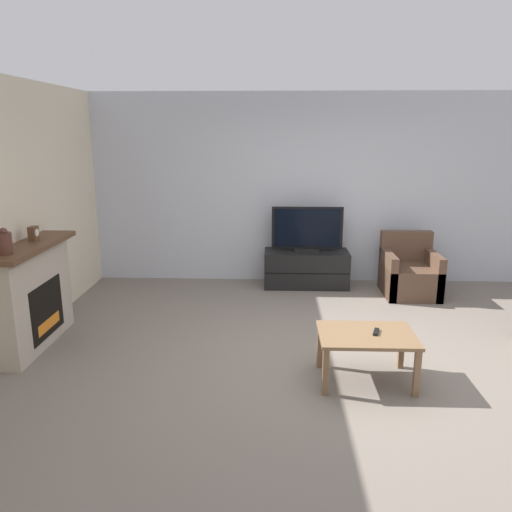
{
  "coord_description": "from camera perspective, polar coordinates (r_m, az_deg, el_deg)",
  "views": [
    {
      "loc": [
        -0.54,
        -4.55,
        2.18
      ],
      "look_at": [
        -0.73,
        0.68,
        0.85
      ],
      "focal_mm": 35.0,
      "sensor_mm": 36.0,
      "label": 1
    }
  ],
  "objects": [
    {
      "name": "tv",
      "position": [
        7.03,
        5.87,
        2.9
      ],
      "size": [
        0.99,
        0.18,
        0.63
      ],
      "color": "black",
      "rests_on": "tv_stand"
    },
    {
      "name": "mantel_clock",
      "position": [
        5.55,
        -24.08,
        2.34
      ],
      "size": [
        0.08,
        0.11,
        0.15
      ],
      "color": "brown",
      "rests_on": "fireplace"
    },
    {
      "name": "coffee_table",
      "position": [
        4.54,
        12.52,
        -9.38
      ],
      "size": [
        0.84,
        0.6,
        0.45
      ],
      "color": "brown",
      "rests_on": "ground"
    },
    {
      "name": "mantel_vase_left",
      "position": [
        5.07,
        -26.8,
        1.42
      ],
      "size": [
        0.13,
        0.13,
        0.24
      ],
      "color": "#512D23",
      "rests_on": "fireplace"
    },
    {
      "name": "tv_stand",
      "position": [
        7.16,
        5.75,
        -1.44
      ],
      "size": [
        1.19,
        0.51,
        0.51
      ],
      "color": "black",
      "rests_on": "ground"
    },
    {
      "name": "ground_plane",
      "position": [
        5.08,
        8.17,
        -11.34
      ],
      "size": [
        24.0,
        24.0,
        0.0
      ],
      "primitive_type": "plane",
      "color": "slate"
    },
    {
      "name": "fireplace",
      "position": [
        5.58,
        -24.23,
        -4.02
      ],
      "size": [
        0.4,
        1.38,
        1.08
      ],
      "color": "#B7A893",
      "rests_on": "ground"
    },
    {
      "name": "remote",
      "position": [
        4.54,
        13.57,
        -8.42
      ],
      "size": [
        0.08,
        0.16,
        0.02
      ],
      "rotation": [
        0.0,
        0.0,
        -0.31
      ],
      "color": "black",
      "rests_on": "coffee_table"
    },
    {
      "name": "wall_back",
      "position": [
        7.27,
        6.39,
        7.59
      ],
      "size": [
        12.0,
        0.06,
        2.7
      ],
      "color": "silver",
      "rests_on": "ground"
    },
    {
      "name": "armchair",
      "position": [
        7.08,
        17.11,
        -2.03
      ],
      "size": [
        0.7,
        0.76,
        0.82
      ],
      "color": "brown",
      "rests_on": "ground"
    }
  ]
}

